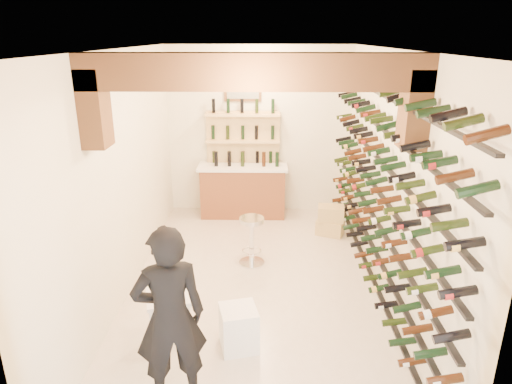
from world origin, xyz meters
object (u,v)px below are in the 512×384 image
Objects in this scene: tasting_table at (169,304)px; crate_lower at (330,227)px; back_counter at (243,189)px; chrome_barstool at (252,237)px; person at (170,318)px; wine_rack at (373,182)px; white_stool at (239,328)px.

crate_lower is (2.22, 3.11, -0.42)m from tasting_table.
chrome_barstool is at bearing -83.53° from back_counter.
person reaches higher than chrome_barstool.
wine_rack is 3.11× the size of person.
wine_rack is at bearing -21.95° from chrome_barstool.
person is (-2.27, -2.10, -0.63)m from wine_rack.
wine_rack is 3.38m from back_counter.
back_counter is 4.04m from tasting_table.
crate_lower is (1.45, 3.10, -0.11)m from white_stool.
chrome_barstool is at bearing 158.05° from wine_rack.
white_stool is at bearing -88.01° from back_counter.
crate_lower is at bearing -134.69° from person.
person is 4.44m from crate_lower.
tasting_table is at bearing -93.08° from person.
wine_rack is 11.41× the size of white_stool.
tasting_table is at bearing -179.44° from white_stool.
chrome_barstool is at bearing -140.51° from crate_lower.
person is 2.87m from chrome_barstool.
back_counter is (-1.83, 2.65, -1.02)m from wine_rack.
crate_lower is (1.36, 1.12, -0.31)m from chrome_barstool.
chrome_barstool reaches higher than white_stool.
back_counter is at bearing 91.99° from white_stool.
wine_rack is 6.95× the size of tasting_table.
person is (0.19, -0.76, 0.36)m from tasting_table.
chrome_barstool reaches higher than crate_lower.
crate_lower is at bearing -29.18° from back_counter.
back_counter is 2.22× the size of chrome_barstool.
white_stool is (-1.69, -1.33, -1.30)m from wine_rack.
wine_rack is at bearing -154.25° from person.
wine_rack is 12.54× the size of crate_lower.
person reaches higher than crate_lower.
crate_lower is at bearing 39.49° from chrome_barstool.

